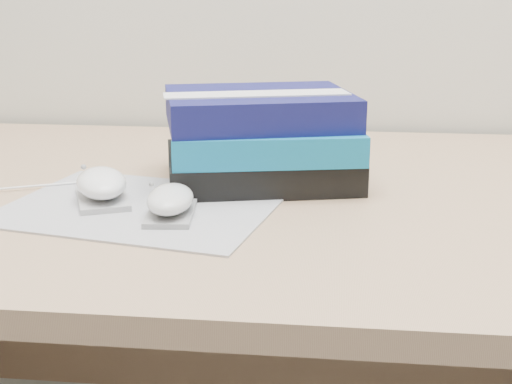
# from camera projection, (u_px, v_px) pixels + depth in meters

# --- Properties ---
(desk) EXTENTS (1.60, 0.80, 0.73)m
(desk) POSITION_uv_depth(u_px,v_px,m) (328.00, 325.00, 1.09)
(desk) COLOR tan
(desk) RESTS_ON ground
(mousepad) EXTENTS (0.37, 0.31, 0.00)m
(mousepad) POSITION_uv_depth(u_px,v_px,m) (141.00, 207.00, 0.89)
(mousepad) COLOR gray
(mousepad) RESTS_ON desk
(mouse_rear) EXTENTS (0.10, 0.13, 0.05)m
(mouse_rear) POSITION_uv_depth(u_px,v_px,m) (102.00, 185.00, 0.90)
(mouse_rear) COLOR #A5A5A7
(mouse_rear) RESTS_ON mousepad
(mouse_front) EXTENTS (0.06, 0.10, 0.04)m
(mouse_front) POSITION_uv_depth(u_px,v_px,m) (170.00, 202.00, 0.84)
(mouse_front) COLOR gray
(mouse_front) RESTS_ON mousepad
(usb_cable) EXTENTS (0.21, 0.10, 0.00)m
(usb_cable) POSITION_uv_depth(u_px,v_px,m) (10.00, 188.00, 0.96)
(usb_cable) COLOR white
(usb_cable) RESTS_ON mousepad
(book_stack) EXTENTS (0.30, 0.26, 0.13)m
(book_stack) POSITION_uv_depth(u_px,v_px,m) (261.00, 138.00, 0.99)
(book_stack) COLOR black
(book_stack) RESTS_ON desk
(pouch) EXTENTS (0.12, 0.09, 0.11)m
(pouch) POSITION_uv_depth(u_px,v_px,m) (246.00, 137.00, 1.04)
(pouch) COLOR black
(pouch) RESTS_ON desk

